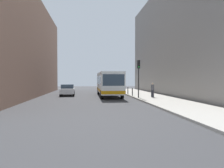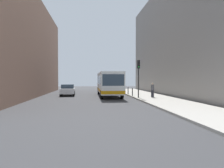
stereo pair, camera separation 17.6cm
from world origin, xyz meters
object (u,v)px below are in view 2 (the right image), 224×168
car_behind_bus (106,87)px  traffic_light (139,72)px  bollard_mid (128,91)px  pedestrian_near_signal (152,90)px  car_beside_bus (68,90)px  bus (109,83)px  bollard_near (132,92)px

car_behind_bus → traffic_light: size_ratio=1.09×
bollard_mid → pedestrian_near_signal: bearing=-70.9°
car_beside_bus → traffic_light: (8.21, -6.00, 2.22)m
traffic_light → bus: bearing=122.9°
traffic_light → bollard_near: traffic_light is taller
car_beside_bus → car_behind_bus: 11.24m
car_beside_bus → pedestrian_near_signal: pedestrian_near_signal is taller
car_beside_bus → car_behind_bus: (5.86, 9.59, 0.00)m
bus → traffic_light: traffic_light is taller
bus → bollard_near: 3.43m
bus → car_behind_bus: size_ratio=2.48×
traffic_light → pedestrian_near_signal: 2.69m
car_beside_bus → bollard_near: 8.74m
car_beside_bus → bollard_mid: car_beside_bus is taller
bus → bollard_mid: bearing=-156.7°
traffic_light → bollard_near: size_ratio=4.32×
bollard_near → pedestrian_near_signal: size_ratio=0.58×
car_behind_bus → pedestrian_near_signal: (4.05, -15.20, 0.18)m
traffic_light → pedestrian_near_signal: bearing=12.7°
car_beside_bus → bus: bearing=161.1°
car_behind_bus → bollard_near: car_behind_bus is taller
bus → traffic_light: bearing=123.3°
car_beside_bus → traffic_light: bearing=141.3°
car_behind_bus → bollard_mid: size_ratio=4.68×
traffic_light → pedestrian_near_signal: size_ratio=2.50×
car_beside_bus → car_behind_bus: same height
bus → car_beside_bus: 5.64m
traffic_light → pedestrian_near_signal: (1.70, 0.38, -2.04)m
pedestrian_near_signal → bollard_near: bearing=65.6°
bus → pedestrian_near_signal: size_ratio=6.74×
car_behind_bus → pedestrian_near_signal: size_ratio=2.72×
car_beside_bus → traffic_light: traffic_light is taller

